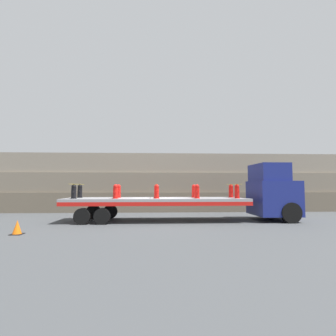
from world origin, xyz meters
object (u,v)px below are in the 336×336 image
Objects in this scene: fire_hydrant_red_far_1 at (118,191)px; fire_hydrant_red_far_2 at (156,191)px; fire_hydrant_red_near_1 at (115,192)px; fire_hydrant_red_near_3 at (197,192)px; fire_hydrant_red_near_2 at (157,192)px; fire_hydrant_red_far_3 at (194,191)px; traffic_cone at (17,228)px; fire_hydrant_black_far_0 at (80,191)px; truck_cab at (274,192)px; fire_hydrant_black_near_0 at (74,192)px; fire_hydrant_red_far_4 at (231,191)px; fire_hydrant_red_near_4 at (237,192)px; flatbed_trailer at (147,202)px.

fire_hydrant_red_far_2 is (2.16, 0.00, 0.00)m from fire_hydrant_red_far_1.
fire_hydrant_red_near_1 and fire_hydrant_red_near_3 have the same top height.
fire_hydrant_red_far_2 is (2.16, 1.11, 0.00)m from fire_hydrant_red_near_1.
fire_hydrant_red_near_3 is at bearing 0.00° from fire_hydrant_red_near_1.
fire_hydrant_red_far_2 is 2.43m from fire_hydrant_red_near_3.
fire_hydrant_red_near_2 and fire_hydrant_red_far_3 have the same top height.
traffic_cone is at bearing -136.60° from fire_hydrant_red_near_1.
truck_cab is at bearing -2.92° from fire_hydrant_black_far_0.
fire_hydrant_black_far_0 is at bearing 177.08° from truck_cab.
traffic_cone is at bearing -128.05° from fire_hydrant_red_far_1.
fire_hydrant_black_near_0 is 1.00× the size of fire_hydrant_red_far_4.
fire_hydrant_red_near_4 is at bearing -14.45° from fire_hydrant_red_far_2.
fire_hydrant_red_near_1 and fire_hydrant_red_far_4 have the same top height.
fire_hydrant_black_near_0 is at bearing 180.00° from fire_hydrant_red_near_3.
fire_hydrant_red_near_2 is at bearing -90.00° from fire_hydrant_red_far_2.
fire_hydrant_red_near_1 is (-8.76, -0.56, 0.06)m from truck_cab.
fire_hydrant_red_near_4 is 1.35× the size of traffic_cone.
fire_hydrant_black_far_0 is 2.16m from fire_hydrant_red_far_1.
fire_hydrant_red_far_3 is (0.00, 1.11, 0.00)m from fire_hydrant_red_near_3.
fire_hydrant_red_far_3 is (6.49, 0.00, 0.00)m from fire_hydrant_black_far_0.
fire_hydrant_red_near_2 is 1.11m from fire_hydrant_red_far_2.
fire_hydrant_black_far_0 is at bearing 180.00° from fire_hydrant_red_far_3.
fire_hydrant_red_near_3 is (-4.44, -0.56, 0.06)m from truck_cab.
fire_hydrant_red_near_3 is at bearing 180.00° from fire_hydrant_red_near_4.
fire_hydrant_red_far_1 is at bearing 180.00° from fire_hydrant_red_far_2.
truck_cab reaches higher than fire_hydrant_red_near_3.
fire_hydrant_red_far_1 is (-1.63, 0.56, 0.57)m from flatbed_trailer.
fire_hydrant_red_far_1 and fire_hydrant_red_near_3 have the same top height.
fire_hydrant_red_far_4 is (2.16, 1.11, 0.00)m from fire_hydrant_red_near_3.
flatbed_trailer is at bearing 36.80° from traffic_cone.
fire_hydrant_black_far_0 reaches higher than traffic_cone.
fire_hydrant_red_near_3 is at bearing 0.00° from fire_hydrant_black_near_0.
fire_hydrant_red_far_4 is (8.65, 1.11, 0.00)m from fire_hydrant_black_near_0.
fire_hydrant_red_far_4 is at bearing 0.00° from fire_hydrant_black_far_0.
fire_hydrant_red_near_2 is at bearing 29.92° from traffic_cone.
fire_hydrant_black_near_0 reaches higher than traffic_cone.
fire_hydrant_red_far_2 is at bearing 175.17° from truck_cab.
fire_hydrant_red_far_4 is (-2.27, 0.56, 0.06)m from truck_cab.
fire_hydrant_black_near_0 and fire_hydrant_red_far_2 have the same top height.
truck_cab is 10.94m from fire_hydrant_black_far_0.
fire_hydrant_red_far_4 is 1.35× the size of traffic_cone.
traffic_cone is at bearing -142.15° from fire_hydrant_red_far_2.
fire_hydrant_red_near_4 is (4.33, 0.00, 0.00)m from fire_hydrant_red_near_2.
truck_cab is 10.94m from fire_hydrant_black_near_0.
fire_hydrant_black_near_0 is at bearing -171.65° from flatbed_trailer.
fire_hydrant_red_near_2 is (4.33, -1.11, 0.00)m from fire_hydrant_black_far_0.
traffic_cone is at bearing -105.58° from fire_hydrant_black_far_0.
truck_cab is 12.75m from traffic_cone.
fire_hydrant_black_near_0 is 3.65m from traffic_cone.
truck_cab is at bearing -4.83° from fire_hydrant_red_far_2.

